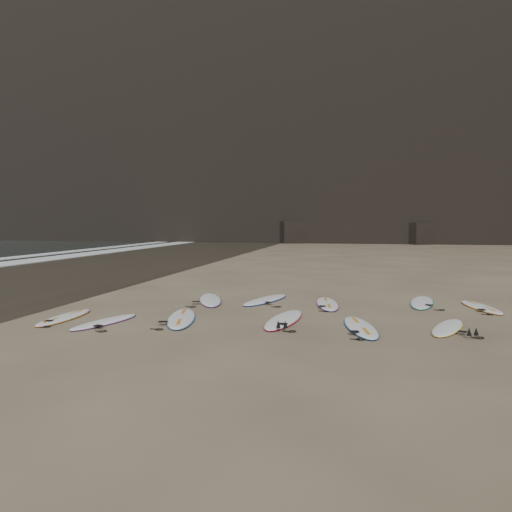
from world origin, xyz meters
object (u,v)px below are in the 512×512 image
(surfboard_3, at_px, (360,327))
(surfboard_6, at_px, (266,300))
(surfboard_1, at_px, (181,318))
(surfboard_11, at_px, (64,317))
(surfboard_4, at_px, (448,327))
(surfboard_7, at_px, (327,303))
(surfboard_8, at_px, (422,302))
(surfboard_5, at_px, (210,300))
(surfboard_0, at_px, (105,322))
(surfboard_2, at_px, (284,319))
(surfboard_9, at_px, (481,307))

(surfboard_3, height_order, surfboard_6, surfboard_6)
(surfboard_1, distance_m, surfboard_11, 3.04)
(surfboard_4, height_order, surfboard_6, surfboard_6)
(surfboard_7, bearing_deg, surfboard_4, -51.64)
(surfboard_8, bearing_deg, surfboard_5, -163.64)
(surfboard_3, distance_m, surfboard_6, 4.57)
(surfboard_0, bearing_deg, surfboard_3, 20.38)
(surfboard_1, bearing_deg, surfboard_11, 173.88)
(surfboard_7, bearing_deg, surfboard_2, -117.51)
(surfboard_6, height_order, surfboard_11, surfboard_6)
(surfboard_1, height_order, surfboard_5, surfboard_1)
(surfboard_1, bearing_deg, surfboard_5, 77.71)
(surfboard_1, bearing_deg, surfboard_9, 7.82)
(surfboard_5, distance_m, surfboard_7, 3.65)
(surfboard_4, distance_m, surfboard_11, 9.48)
(surfboard_6, xyz_separation_m, surfboard_9, (6.32, -0.03, -0.00))
(surfboard_0, xyz_separation_m, surfboard_7, (5.20, 3.80, 0.00))
(surfboard_1, bearing_deg, surfboard_8, 16.29)
(surfboard_1, relative_size, surfboard_3, 1.08)
(surfboard_2, bearing_deg, surfboard_1, -165.90)
(surfboard_7, bearing_deg, surfboard_11, -160.19)
(surfboard_0, bearing_deg, surfboard_6, 66.49)
(surfboard_2, distance_m, surfboard_4, 3.88)
(surfboard_2, height_order, surfboard_9, surfboard_2)
(surfboard_8, xyz_separation_m, surfboard_11, (-9.31, -4.33, -0.01))
(surfboard_3, bearing_deg, surfboard_5, 134.09)
(surfboard_6, bearing_deg, surfboard_9, 17.41)
(surfboard_7, xyz_separation_m, surfboard_9, (4.38, 0.32, -0.00))
(surfboard_4, relative_size, surfboard_5, 0.83)
(surfboard_6, xyz_separation_m, surfboard_11, (-4.55, -3.84, -0.00))
(surfboard_3, xyz_separation_m, surfboard_9, (3.41, 3.49, -0.00))
(surfboard_4, bearing_deg, surfboard_8, 112.01)
(surfboard_0, xyz_separation_m, surfboard_1, (1.70, 0.78, 0.01))
(surfboard_0, distance_m, surfboard_2, 4.43)
(surfboard_0, distance_m, surfboard_6, 5.27)
(surfboard_9, bearing_deg, surfboard_7, 172.08)
(surfboard_1, xyz_separation_m, surfboard_11, (-3.00, -0.48, -0.01))
(surfboard_1, relative_size, surfboard_7, 1.09)
(surfboard_6, height_order, surfboard_8, surfboard_8)
(surfboard_2, xyz_separation_m, surfboard_3, (1.88, -0.52, -0.00))
(surfboard_1, xyz_separation_m, surfboard_2, (2.58, 0.37, 0.00))
(surfboard_9, bearing_deg, surfboard_0, -168.87)
(surfboard_0, height_order, surfboard_3, surfboard_3)
(surfboard_1, distance_m, surfboard_9, 8.55)
(surfboard_3, xyz_separation_m, surfboard_4, (1.99, 0.39, -0.01))
(surfboard_5, height_order, surfboard_9, surfboard_5)
(surfboard_3, height_order, surfboard_8, surfboard_8)
(surfboard_5, height_order, surfboard_6, surfboard_5)
(surfboard_3, xyz_separation_m, surfboard_5, (-4.61, 3.17, 0.00))
(surfboard_6, bearing_deg, surfboard_2, -53.37)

